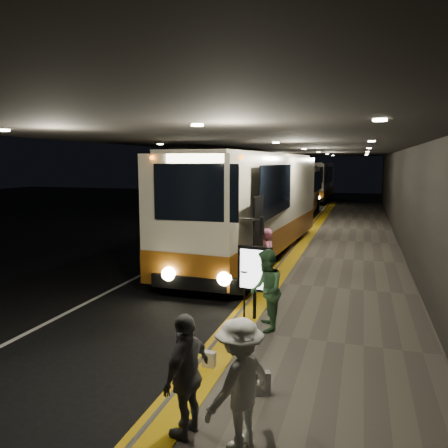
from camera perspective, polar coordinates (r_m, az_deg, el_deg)
The scene contains 19 objects.
ground at distance 13.72m, azimuth -6.05°, elevation -8.25°, with size 90.00×90.00×0.00m, color black.
lane_line_white at distance 18.87m, azimuth -4.98°, elevation -3.70°, with size 0.12×50.00×0.01m, color silver.
kerb_stripe_yellow at distance 17.73m, azimuth 7.54°, elevation -4.51°, with size 0.18×50.00×0.01m, color gold.
sidewalk at distance 17.47m, azimuth 15.35°, elevation -4.68°, with size 4.50×50.00×0.15m, color #514C44.
tactile_strip at distance 17.62m, azimuth 9.16°, elevation -4.12°, with size 0.50×50.00×0.01m, color gold.
terminal_wall at distance 17.15m, azimuth 23.27°, elevation 4.60°, with size 0.10×50.00×6.00m, color black.
support_columns at distance 17.51m, azimuth -5.42°, elevation 2.65°, with size 0.80×24.80×4.40m.
canopy at distance 17.30m, azimuth 8.33°, elevation 10.49°, with size 9.00×50.00×0.40m, color black.
coach_main at distance 17.72m, azimuth 3.86°, elevation 1.94°, with size 3.47×13.18×4.08m.
coach_second at distance 31.88m, azimuth 9.71°, elevation 4.03°, with size 2.69×11.08×3.46m.
coach_third at distance 45.44m, azimuth 12.05°, elevation 5.28°, with size 2.57×11.77×3.69m.
passenger_boarding at distance 12.80m, azimuth 5.81°, elevation -4.58°, with size 0.66×0.43×1.80m, color #AA4F6D.
passenger_waiting_green at distance 9.75m, azimuth 5.52°, elevation -8.60°, with size 0.88×0.54×1.81m, color #3A683F.
passenger_waiting_white at distance 6.01m, azimuth 2.02°, elevation -20.05°, with size 1.12×0.52×1.73m, color silver.
passenger_waiting_grey at distance 6.23m, azimuth -4.86°, elevation -19.04°, with size 1.00×0.51×1.71m, color #56555A.
bag_polka at distance 7.44m, azimuth 4.74°, elevation -20.04°, with size 0.32×0.14×0.39m, color black.
bag_plain at distance 8.29m, azimuth -1.96°, elevation -17.27°, with size 0.23×0.14×0.29m, color silver.
info_sign at distance 10.30m, azimuth 4.04°, elevation -6.07°, with size 0.83×0.21×1.75m.
stanchion_post at distance 10.52m, azimuth 2.67°, elevation -9.22°, with size 0.05×0.05×1.14m, color black.
Camera 1 is at (5.32, -12.05, 3.84)m, focal length 35.00 mm.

